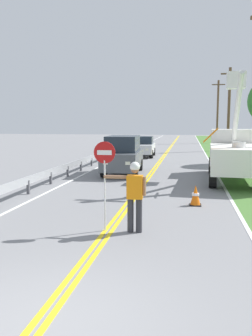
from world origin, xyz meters
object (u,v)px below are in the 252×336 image
object	(u,v)px
utility_bucket_truck	(234,151)
traffic_cone_lead	(195,196)
utility_pole_mid	(229,108)
oncoming_sedan_second	(143,147)
oncoming_suv_nearest	(123,155)
stop_sign_paddle	(105,166)
utility_pole_far	(218,111)
flagger_worker	(134,192)

from	to	relation	value
utility_bucket_truck	traffic_cone_lead	xyz separation A→B (m)	(-1.97, -5.95, -1.07)
utility_bucket_truck	utility_pole_mid	world-z (taller)	utility_pole_mid
oncoming_sedan_second	traffic_cone_lead	size ratio (longest dim) A/B	5.93
oncoming_suv_nearest	traffic_cone_lead	size ratio (longest dim) A/B	6.69
stop_sign_paddle	utility_pole_mid	bearing A→B (deg)	77.73
stop_sign_paddle	oncoming_suv_nearest	world-z (taller)	stop_sign_paddle
utility_bucket_truck	utility_pole_far	bearing A→B (deg)	86.92
flagger_worker	oncoming_suv_nearest	size ratio (longest dim) A/B	0.39
stop_sign_paddle	utility_pole_mid	xyz separation A→B (m)	(6.08, 27.94, 2.62)
flagger_worker	traffic_cone_lead	xyz separation A→B (m)	(1.61, 3.25, -0.71)
oncoming_suv_nearest	traffic_cone_lead	world-z (taller)	oncoming_suv_nearest
oncoming_sedan_second	utility_pole_far	xyz separation A→B (m)	(7.77, 21.97, 3.73)
traffic_cone_lead	utility_pole_mid	bearing A→B (deg)	81.48
stop_sign_paddle	utility_bucket_truck	bearing A→B (deg)	64.75
oncoming_suv_nearest	utility_pole_far	bearing A→B (deg)	76.69
utility_bucket_truck	utility_pole_mid	distance (m)	19.03
oncoming_sedan_second	oncoming_suv_nearest	bearing A→B (deg)	-88.84
traffic_cone_lead	utility_bucket_truck	bearing A→B (deg)	71.69
utility_pole_mid	utility_pole_far	distance (m)	14.25
stop_sign_paddle	utility_pole_far	world-z (taller)	utility_pole_far
flagger_worker	traffic_cone_lead	bearing A→B (deg)	63.63
oncoming_sedan_second	utility_pole_far	size ratio (longest dim) A/B	0.47
stop_sign_paddle	oncoming_sedan_second	world-z (taller)	stop_sign_paddle
stop_sign_paddle	oncoming_sedan_second	xyz separation A→B (m)	(-1.65, 20.23, -0.88)
utility_bucket_truck	traffic_cone_lead	size ratio (longest dim) A/B	9.88
utility_bucket_truck	oncoming_sedan_second	bearing A→B (deg)	118.58
flagger_worker	oncoming_sedan_second	size ratio (longest dim) A/B	0.44
oncoming_sedan_second	utility_pole_far	distance (m)	23.59
flagger_worker	oncoming_suv_nearest	distance (m)	10.43
stop_sign_paddle	flagger_worker	bearing A→B (deg)	1.63
utility_bucket_truck	flagger_worker	bearing A→B (deg)	-111.26
utility_bucket_truck	oncoming_suv_nearest	distance (m)	5.89
oncoming_suv_nearest	utility_pole_mid	world-z (taller)	utility_pole_mid
utility_pole_far	traffic_cone_lead	world-z (taller)	utility_pole_far
flagger_worker	utility_pole_mid	world-z (taller)	utility_pole_mid
oncoming_suv_nearest	utility_pole_far	xyz separation A→B (m)	(7.56, 31.98, 3.50)
flagger_worker	stop_sign_paddle	xyz separation A→B (m)	(-0.77, -0.02, 0.66)
utility_pole_far	oncoming_sedan_second	bearing A→B (deg)	-109.47
oncoming_suv_nearest	flagger_worker	bearing A→B (deg)	-77.75
oncoming_sedan_second	utility_bucket_truck	bearing A→B (deg)	-61.42
flagger_worker	utility_bucket_truck	world-z (taller)	utility_bucket_truck
flagger_worker	oncoming_sedan_second	distance (m)	20.35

